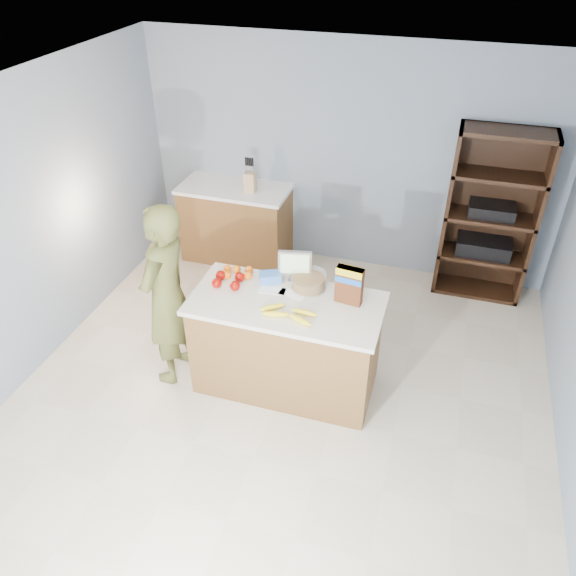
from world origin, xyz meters
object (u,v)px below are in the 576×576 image
(shelving_unit, at_px, (490,218))
(cereal_box, at_px, (349,283))
(person, at_px, (167,296))
(tv, at_px, (295,264))
(counter_peninsula, at_px, (286,347))

(shelving_unit, bearing_deg, cereal_box, -119.38)
(shelving_unit, height_order, person, shelving_unit)
(shelving_unit, distance_m, person, 3.36)
(shelving_unit, bearing_deg, person, -139.39)
(shelving_unit, relative_size, tv, 6.38)
(shelving_unit, relative_size, person, 1.08)
(shelving_unit, height_order, tv, shelving_unit)
(counter_peninsula, distance_m, tv, 0.72)
(person, relative_size, cereal_box, 5.18)
(person, distance_m, cereal_box, 1.52)
(person, relative_size, tv, 5.92)
(counter_peninsula, bearing_deg, person, -172.17)
(person, xyz_separation_m, tv, (0.98, 0.45, 0.22))
(person, bearing_deg, tv, 117.58)
(person, bearing_deg, shelving_unit, 133.28)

